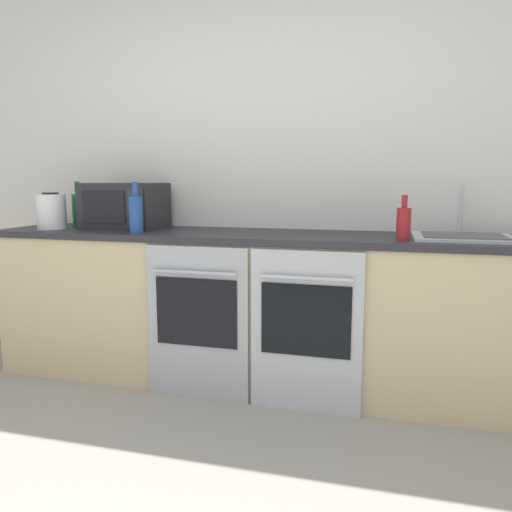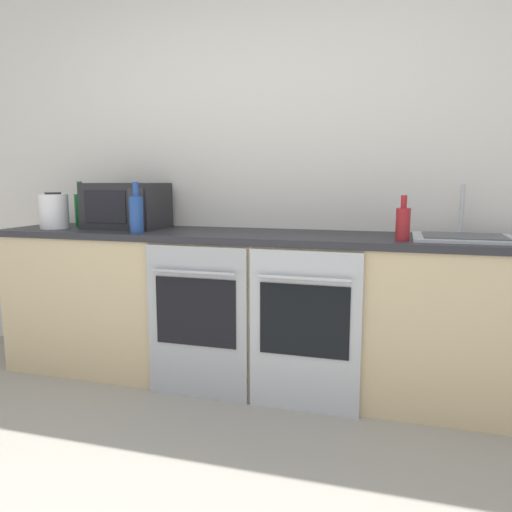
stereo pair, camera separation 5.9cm
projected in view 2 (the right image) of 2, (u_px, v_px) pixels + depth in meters
name	position (u px, v px, depth m)	size (l,w,h in m)	color
wall_back	(263.00, 167.00, 3.18)	(10.00, 0.06, 2.60)	silver
counter_back	(248.00, 308.00, 3.00)	(3.11, 0.61, 0.91)	#D1B789
oven_left	(197.00, 322.00, 2.76)	(0.59, 0.06, 0.86)	#A8AAAF
oven_right	(304.00, 331.00, 2.59)	(0.59, 0.06, 0.86)	#B7BABF
microwave	(127.00, 206.00, 3.20)	(0.47, 0.36, 0.29)	#232326
bottle_red	(403.00, 223.00, 2.52)	(0.07, 0.07, 0.23)	maroon
bottle_green	(81.00, 209.00, 3.30)	(0.08, 0.08, 0.30)	#19722D
bottle_blue	(136.00, 213.00, 2.89)	(0.08, 0.08, 0.30)	#234793
kettle	(54.00, 211.00, 3.17)	(0.18, 0.18, 0.23)	white
sink	(464.00, 236.00, 2.60)	(0.51, 0.43, 0.28)	#B7BABF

